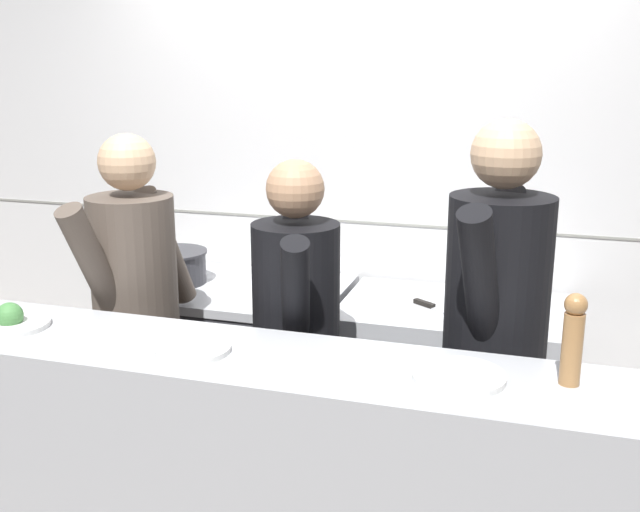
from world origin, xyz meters
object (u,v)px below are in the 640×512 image
Objects in this scene: oven_range at (237,372)px; sauce_pot at (294,269)px; chefs_knife at (440,309)px; plated_dish_main at (10,321)px; plated_dish_dessert at (459,376)px; chef_head_cook at (137,318)px; plated_dish_appetiser at (193,349)px; chef_line at (494,343)px; pepper_mill at (573,337)px; chef_sous at (296,347)px; stock_pot at (175,266)px; mixing_bowl_steel at (487,301)px.

sauce_pot reaches higher than oven_range.
plated_dish_main is (-1.30, -1.08, 0.18)m from chefs_knife.
chef_head_cook reaches higher than plated_dish_dessert.
plated_dish_appetiser is (-0.61, -1.10, 0.17)m from chefs_knife.
chef_head_cook is at bearing 72.91° from plated_dish_main.
oven_range is 4.00× the size of plated_dish_main.
chef_line is at bearing -26.55° from oven_range.
chef_line is at bearing 18.97° from plated_dish_main.
chef_sous is (-0.95, 0.43, -0.30)m from pepper_mill.
chefs_knife is 1.26m from chef_head_cook.
oven_range is 1.38m from plated_dish_appetiser.
stock_pot is 0.61m from sauce_pot.
plated_dish_main reaches higher than plated_dish_appetiser.
chef_sous reaches higher than pepper_mill.
pepper_mill is at bearing -30.76° from stock_pot.
oven_range is at bearing 143.76° from pepper_mill.
plated_dish_dessert is 0.33m from pepper_mill.
oven_range is 1.98m from pepper_mill.
plated_dish_main reaches higher than oven_range.
chefs_knife is at bearing -2.38° from stock_pot.
plated_dish_main is (-0.62, -1.13, 0.07)m from sauce_pot.
plated_dish_appetiser reaches higher than chefs_knife.
chefs_knife is 0.73m from chef_sous.
plated_dish_main is at bearing -179.38° from plated_dish_dessert.
chef_sous is at bearing -166.70° from chef_line.
oven_range is 1.49m from chef_line.
pepper_mill is (1.17, -1.06, 0.19)m from sauce_pot.
plated_dish_appetiser is 0.88× the size of plated_dish_dessert.
chef_line is at bearing 116.87° from pepper_mill.
stock_pot is at bearing 120.29° from plated_dish_appetiser.
stock_pot is 1.19× the size of pepper_mill.
plated_dish_main reaches higher than stock_pot.
plated_dish_main is 0.16× the size of chef_head_cook.
stock_pot is 1.66m from chef_line.
chefs_knife is (0.68, -0.05, -0.11)m from sauce_pot.
sauce_pot reaches higher than mixing_bowl_steel.
chefs_knife is (0.98, -0.08, 0.45)m from oven_range.
pepper_mill is (1.48, -1.09, 0.74)m from oven_range.
oven_range is 0.62× the size of chef_head_cook.
plated_dish_main is (-0.31, -1.16, 0.63)m from oven_range.
plated_dish_dessert reaches higher than chefs_knife.
plated_dish_dessert reaches higher than mixing_bowl_steel.
chef_sous is (0.84, 0.51, -0.19)m from plated_dish_main.
pepper_mill reaches higher than plated_dish_main.
stock_pot is 1.22× the size of plated_dish_main.
stock_pot is at bearing 124.37° from chef_sous.
mixing_bowl_steel is 1.46m from chef_head_cook.
plated_dish_dessert is (0.01, -1.11, 0.13)m from mixing_bowl_steel.
chef_head_cook reaches higher than stock_pot.
mixing_bowl_steel is (1.47, -0.01, -0.03)m from stock_pot.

